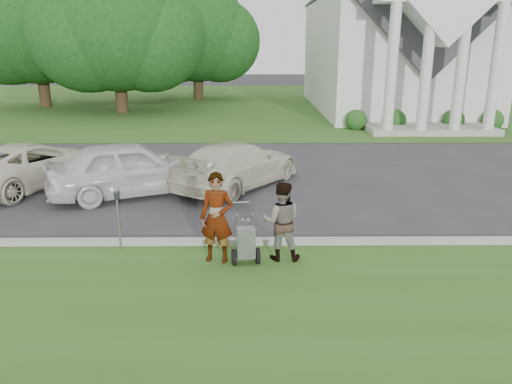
{
  "coord_description": "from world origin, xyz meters",
  "views": [
    {
      "loc": [
        0.15,
        -9.69,
        4.33
      ],
      "look_at": [
        0.24,
        0.0,
        1.39
      ],
      "focal_mm": 35.0,
      "sensor_mm": 36.0,
      "label": 1
    }
  ],
  "objects_px": {
    "church": "(393,14)",
    "tree_back": "(197,36)",
    "car_c": "(237,164)",
    "person_left": "(217,219)",
    "car_a": "(30,164)",
    "person_right": "(281,222)",
    "striping_cart": "(246,243)",
    "parking_meter_near": "(118,213)",
    "car_b": "(130,168)",
    "tree_far": "(35,19)",
    "tree_left": "(116,28)"
  },
  "relations": [
    {
      "from": "tree_far",
      "to": "car_b",
      "type": "bearing_deg",
      "value": -62.7
    },
    {
      "from": "tree_back",
      "to": "person_left",
      "type": "height_order",
      "value": "tree_back"
    },
    {
      "from": "tree_back",
      "to": "parking_meter_near",
      "type": "relative_size",
      "value": 7.26
    },
    {
      "from": "car_a",
      "to": "church",
      "type": "bearing_deg",
      "value": -108.78
    },
    {
      "from": "tree_far",
      "to": "car_b",
      "type": "relative_size",
      "value": 2.47
    },
    {
      "from": "person_right",
      "to": "car_c",
      "type": "bearing_deg",
      "value": -75.56
    },
    {
      "from": "tree_left",
      "to": "striping_cart",
      "type": "height_order",
      "value": "tree_left"
    },
    {
      "from": "car_b",
      "to": "parking_meter_near",
      "type": "bearing_deg",
      "value": 165.49
    },
    {
      "from": "car_b",
      "to": "person_left",
      "type": "bearing_deg",
      "value": -172.78
    },
    {
      "from": "tree_left",
      "to": "car_a",
      "type": "distance_m",
      "value": 17.24
    },
    {
      "from": "tree_left",
      "to": "car_a",
      "type": "xyz_separation_m",
      "value": [
        1.31,
        -16.61,
        -4.43
      ]
    },
    {
      "from": "person_left",
      "to": "car_a",
      "type": "relative_size",
      "value": 0.38
    },
    {
      "from": "person_right",
      "to": "person_left",
      "type": "bearing_deg",
      "value": 7.37
    },
    {
      "from": "tree_back",
      "to": "parking_meter_near",
      "type": "bearing_deg",
      "value": -87.45
    },
    {
      "from": "car_b",
      "to": "church",
      "type": "bearing_deg",
      "value": -57.38
    },
    {
      "from": "person_right",
      "to": "car_c",
      "type": "distance_m",
      "value": 5.52
    },
    {
      "from": "church",
      "to": "tree_back",
      "type": "relative_size",
      "value": 2.51
    },
    {
      "from": "church",
      "to": "person_right",
      "type": "bearing_deg",
      "value": -109.49
    },
    {
      "from": "parking_meter_near",
      "to": "car_a",
      "type": "relative_size",
      "value": 0.27
    },
    {
      "from": "striping_cart",
      "to": "car_a",
      "type": "xyz_separation_m",
      "value": [
        -6.73,
        5.81,
        0.24
      ]
    },
    {
      "from": "church",
      "to": "tree_back",
      "type": "height_order",
      "value": "church"
    },
    {
      "from": "parking_meter_near",
      "to": "tree_far",
      "type": "bearing_deg",
      "value": 114.66
    },
    {
      "from": "striping_cart",
      "to": "person_right",
      "type": "height_order",
      "value": "person_right"
    },
    {
      "from": "tree_left",
      "to": "person_right",
      "type": "bearing_deg",
      "value": -68.45
    },
    {
      "from": "car_a",
      "to": "tree_back",
      "type": "bearing_deg",
      "value": -73.5
    },
    {
      "from": "parking_meter_near",
      "to": "car_b",
      "type": "distance_m",
      "value": 4.08
    },
    {
      "from": "person_right",
      "to": "striping_cart",
      "type": "bearing_deg",
      "value": 20.75
    },
    {
      "from": "tree_far",
      "to": "car_a",
      "type": "distance_m",
      "value": 21.52
    },
    {
      "from": "church",
      "to": "striping_cart",
      "type": "height_order",
      "value": "church"
    },
    {
      "from": "person_left",
      "to": "parking_meter_near",
      "type": "height_order",
      "value": "person_left"
    },
    {
      "from": "car_b",
      "to": "car_a",
      "type": "bearing_deg",
      "value": 48.92
    },
    {
      "from": "church",
      "to": "tree_left",
      "type": "relative_size",
      "value": 2.27
    },
    {
      "from": "church",
      "to": "parking_meter_near",
      "type": "xyz_separation_m",
      "value": [
        -11.69,
        -22.78,
        -5.1
      ]
    },
    {
      "from": "car_b",
      "to": "tree_left",
      "type": "bearing_deg",
      "value": -9.23
    },
    {
      "from": "tree_back",
      "to": "person_right",
      "type": "bearing_deg",
      "value": -81.04
    },
    {
      "from": "person_left",
      "to": "car_a",
      "type": "distance_m",
      "value": 8.37
    },
    {
      "from": "car_a",
      "to": "car_b",
      "type": "distance_m",
      "value": 3.5
    },
    {
      "from": "car_c",
      "to": "car_a",
      "type": "bearing_deg",
      "value": 33.5
    },
    {
      "from": "car_b",
      "to": "tree_far",
      "type": "bearing_deg",
      "value": 3.31
    },
    {
      "from": "tree_left",
      "to": "car_a",
      "type": "relative_size",
      "value": 2.17
    },
    {
      "from": "striping_cart",
      "to": "tree_back",
      "type": "bearing_deg",
      "value": 90.53
    },
    {
      "from": "person_right",
      "to": "parking_meter_near",
      "type": "bearing_deg",
      "value": -5.32
    },
    {
      "from": "car_b",
      "to": "car_c",
      "type": "xyz_separation_m",
      "value": [
        3.06,
        0.87,
        -0.1
      ]
    },
    {
      "from": "person_right",
      "to": "parking_meter_near",
      "type": "relative_size",
      "value": 1.24
    },
    {
      "from": "tree_left",
      "to": "car_c",
      "type": "height_order",
      "value": "tree_left"
    },
    {
      "from": "tree_far",
      "to": "person_left",
      "type": "bearing_deg",
      "value": -61.96
    },
    {
      "from": "tree_left",
      "to": "tree_back",
      "type": "xyz_separation_m",
      "value": [
        4.0,
        8.0,
        -0.38
      ]
    },
    {
      "from": "person_left",
      "to": "striping_cart",
      "type": "bearing_deg",
      "value": -0.83
    },
    {
      "from": "car_c",
      "to": "church",
      "type": "bearing_deg",
      "value": -82.52
    },
    {
      "from": "tree_back",
      "to": "car_c",
      "type": "height_order",
      "value": "tree_back"
    }
  ]
}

